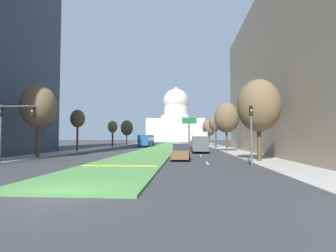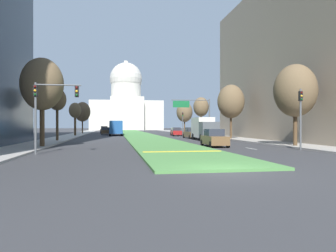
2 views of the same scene
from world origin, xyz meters
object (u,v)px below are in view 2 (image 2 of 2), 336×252
at_px(street_tree_left_near, 42,85).
at_px(box_truck_delivery, 204,128).
at_px(sedan_far_horizon, 106,131).
at_px(sedan_very_far, 104,130).
at_px(street_tree_left_far, 75,111).
at_px(sedan_distant, 176,132).
at_px(overhead_guide_sign, 195,110).
at_px(traffic_light_near_left, 48,102).
at_px(sedan_midblock, 192,133).
at_px(city_bus, 116,127).
at_px(street_tree_right_distant, 185,112).
at_px(street_tree_left_mid, 57,100).
at_px(traffic_light_far_right, 183,120).
at_px(street_tree_right_far, 201,107).
at_px(capitol_building, 126,105).
at_px(traffic_light_near_right, 301,111).
at_px(street_tree_right_mid, 231,102).
at_px(street_tree_right_near, 295,91).
at_px(sedan_lead_stopped, 214,138).

xyz_separation_m(street_tree_left_near, box_truck_delivery, (19.06, 11.92, -4.24)).
xyz_separation_m(sedan_far_horizon, sedan_very_far, (-0.62, 10.97, 0.08)).
relative_size(street_tree_left_far, sedan_distant, 1.49).
xyz_separation_m(overhead_guide_sign, street_tree_left_near, (-20.00, -20.87, 1.23)).
distance_m(traffic_light_near_left, sedan_far_horizon, 50.56).
xyz_separation_m(sedan_midblock, city_bus, (-11.92, 16.87, 0.95)).
bearing_deg(overhead_guide_sign, sedan_very_far, 115.53).
relative_size(street_tree_right_distant, sedan_distant, 1.83).
height_order(overhead_guide_sign, street_tree_left_near, street_tree_left_near).
height_order(street_tree_right_distant, sedan_far_horizon, street_tree_right_distant).
distance_m(street_tree_left_mid, street_tree_left_far, 19.81).
relative_size(sedan_midblock, sedan_distant, 1.11).
bearing_deg(traffic_light_far_right, city_bus, -158.99).
bearing_deg(street_tree_right_distant, street_tree_right_far, -89.78).
relative_size(overhead_guide_sign, sedan_very_far, 1.40).
bearing_deg(sedan_distant, street_tree_left_mid, -134.66).
bearing_deg(capitol_building, city_bus, -93.68).
height_order(traffic_light_near_right, sedan_midblock, traffic_light_near_right).
relative_size(street_tree_left_mid, street_tree_right_distant, 0.88).
height_order(traffic_light_near_left, sedan_very_far, traffic_light_near_left).
height_order(traffic_light_near_right, street_tree_right_mid, street_tree_right_mid).
relative_size(traffic_light_far_right, street_tree_right_near, 0.65).
xyz_separation_m(overhead_guide_sign, street_tree_left_far, (-20.70, 10.87, 0.12)).
distance_m(street_tree_left_near, city_bus, 36.50).
height_order(traffic_light_near_left, street_tree_right_far, street_tree_right_far).
relative_size(street_tree_right_distant, sedan_lead_stopped, 1.76).
distance_m(street_tree_right_distant, sedan_midblock, 28.66).
bearing_deg(traffic_light_far_right, sedan_very_far, 145.16).
xyz_separation_m(overhead_guide_sign, street_tree_right_near, (3.96, -23.76, 0.75)).
xyz_separation_m(traffic_light_near_right, sedan_far_horizon, (-17.57, 49.64, -2.54)).
height_order(traffic_light_far_right, overhead_guide_sign, overhead_guide_sign).
distance_m(sedan_far_horizon, city_bus, 7.96).
bearing_deg(traffic_light_near_right, sedan_lead_stopped, 137.54).
height_order(street_tree_left_mid, sedan_lead_stopped, street_tree_left_mid).
xyz_separation_m(sedan_lead_stopped, sedan_far_horizon, (-11.66, 44.23, -0.04)).
height_order(capitol_building, sedan_very_far, capitol_building).
bearing_deg(street_tree_left_near, traffic_light_far_right, 61.73).
bearing_deg(overhead_guide_sign, street_tree_left_far, 152.29).
relative_size(street_tree_right_distant, sedan_midblock, 1.64).
distance_m(sedan_lead_stopped, city_bus, 37.86).
bearing_deg(sedan_distant, street_tree_right_near, -81.59).
distance_m(traffic_light_near_right, sedan_far_horizon, 52.71).
relative_size(street_tree_right_mid, sedan_very_far, 1.71).
xyz_separation_m(street_tree_right_mid, sedan_midblock, (-4.63, 5.28, -4.75)).
bearing_deg(street_tree_right_far, traffic_light_near_left, -119.69).
xyz_separation_m(overhead_guide_sign, street_tree_right_far, (3.91, 10.48, 1.02)).
bearing_deg(city_bus, street_tree_right_far, -14.04).
relative_size(traffic_light_far_right, sedan_midblock, 1.09).
bearing_deg(street_tree_left_mid, sedan_lead_stopped, -37.36).
relative_size(street_tree_right_near, sedan_distant, 1.87).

